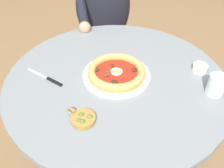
{
  "coord_description": "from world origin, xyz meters",
  "views": [
    {
      "loc": [
        0.09,
        -0.8,
        1.39
      ],
      "look_at": [
        -0.01,
        -0.04,
        0.71
      ],
      "focal_mm": 37.73,
      "sensor_mm": 36.0,
      "label": 1
    }
  ],
  "objects_px": {
    "olive_pan": "(83,119)",
    "ramekin_capers": "(200,68)",
    "dining_table": "(116,101)",
    "diner_person": "(104,34)",
    "pizza_on_plate": "(117,72)",
    "water_glass": "(216,86)",
    "steak_knife": "(49,79)",
    "cafe_chair_diner": "(102,25)"
  },
  "relations": [
    {
      "from": "olive_pan",
      "to": "ramekin_capers",
      "type": "bearing_deg",
      "value": 38.0
    },
    {
      "from": "dining_table",
      "to": "ramekin_capers",
      "type": "height_order",
      "value": "ramekin_capers"
    },
    {
      "from": "ramekin_capers",
      "to": "diner_person",
      "type": "relative_size",
      "value": 0.06
    },
    {
      "from": "pizza_on_plate",
      "to": "diner_person",
      "type": "height_order",
      "value": "diner_person"
    },
    {
      "from": "water_glass",
      "to": "ramekin_capers",
      "type": "distance_m",
      "value": 0.15
    },
    {
      "from": "water_glass",
      "to": "steak_knife",
      "type": "bearing_deg",
      "value": -179.17
    },
    {
      "from": "pizza_on_plate",
      "to": "steak_knife",
      "type": "xyz_separation_m",
      "value": [
        -0.29,
        -0.07,
        -0.02
      ]
    },
    {
      "from": "pizza_on_plate",
      "to": "steak_knife",
      "type": "distance_m",
      "value": 0.3
    },
    {
      "from": "water_glass",
      "to": "ramekin_capers",
      "type": "bearing_deg",
      "value": 104.52
    },
    {
      "from": "pizza_on_plate",
      "to": "ramekin_capers",
      "type": "bearing_deg",
      "value": 13.45
    },
    {
      "from": "pizza_on_plate",
      "to": "cafe_chair_diner",
      "type": "distance_m",
      "value": 0.9
    },
    {
      "from": "pizza_on_plate",
      "to": "diner_person",
      "type": "xyz_separation_m",
      "value": [
        -0.18,
        0.71,
        -0.22
      ]
    },
    {
      "from": "ramekin_capers",
      "to": "pizza_on_plate",
      "type": "bearing_deg",
      "value": -166.55
    },
    {
      "from": "ramekin_capers",
      "to": "olive_pan",
      "type": "xyz_separation_m",
      "value": [
        -0.46,
        -0.36,
        -0.01
      ]
    },
    {
      "from": "olive_pan",
      "to": "cafe_chair_diner",
      "type": "xyz_separation_m",
      "value": [
        -0.12,
        1.12,
        -0.21
      ]
    },
    {
      "from": "pizza_on_plate",
      "to": "steak_knife",
      "type": "height_order",
      "value": "pizza_on_plate"
    },
    {
      "from": "dining_table",
      "to": "steak_knife",
      "type": "height_order",
      "value": "steak_knife"
    },
    {
      "from": "dining_table",
      "to": "diner_person",
      "type": "xyz_separation_m",
      "value": [
        -0.18,
        0.72,
        -0.05
      ]
    },
    {
      "from": "dining_table",
      "to": "diner_person",
      "type": "bearing_deg",
      "value": 104.03
    },
    {
      "from": "dining_table",
      "to": "water_glass",
      "type": "distance_m",
      "value": 0.45
    },
    {
      "from": "dining_table",
      "to": "pizza_on_plate",
      "type": "bearing_deg",
      "value": 54.83
    },
    {
      "from": "ramekin_capers",
      "to": "diner_person",
      "type": "distance_m",
      "value": 0.86
    },
    {
      "from": "ramekin_capers",
      "to": "dining_table",
      "type": "bearing_deg",
      "value": -165.8
    },
    {
      "from": "dining_table",
      "to": "cafe_chair_diner",
      "type": "relative_size",
      "value": 1.12
    },
    {
      "from": "ramekin_capers",
      "to": "cafe_chair_diner",
      "type": "height_order",
      "value": "cafe_chair_diner"
    },
    {
      "from": "pizza_on_plate",
      "to": "cafe_chair_diner",
      "type": "relative_size",
      "value": 0.34
    },
    {
      "from": "ramekin_capers",
      "to": "water_glass",
      "type": "bearing_deg",
      "value": -75.48
    },
    {
      "from": "diner_person",
      "to": "cafe_chair_diner",
      "type": "relative_size",
      "value": 1.35
    },
    {
      "from": "water_glass",
      "to": "pizza_on_plate",
      "type": "bearing_deg",
      "value": 172.04
    },
    {
      "from": "steak_knife",
      "to": "ramekin_capers",
      "type": "relative_size",
      "value": 2.97
    },
    {
      "from": "dining_table",
      "to": "olive_pan",
      "type": "xyz_separation_m",
      "value": [
        -0.09,
        -0.26,
        0.16
      ]
    },
    {
      "from": "cafe_chair_diner",
      "to": "olive_pan",
      "type": "bearing_deg",
      "value": -83.75
    },
    {
      "from": "cafe_chair_diner",
      "to": "diner_person",
      "type": "bearing_deg",
      "value": -76.78
    },
    {
      "from": "dining_table",
      "to": "ramekin_capers",
      "type": "xyz_separation_m",
      "value": [
        0.37,
        0.09,
        0.17
      ]
    },
    {
      "from": "dining_table",
      "to": "cafe_chair_diner",
      "type": "bearing_deg",
      "value": 103.9
    },
    {
      "from": "ramekin_capers",
      "to": "olive_pan",
      "type": "relative_size",
      "value": 0.58
    },
    {
      "from": "dining_table",
      "to": "cafe_chair_diner",
      "type": "distance_m",
      "value": 0.88
    },
    {
      "from": "steak_knife",
      "to": "ramekin_capers",
      "type": "distance_m",
      "value": 0.67
    },
    {
      "from": "dining_table",
      "to": "diner_person",
      "type": "height_order",
      "value": "diner_person"
    },
    {
      "from": "pizza_on_plate",
      "to": "dining_table",
      "type": "bearing_deg",
      "value": -125.17
    },
    {
      "from": "water_glass",
      "to": "olive_pan",
      "type": "bearing_deg",
      "value": -156.6
    },
    {
      "from": "pizza_on_plate",
      "to": "olive_pan",
      "type": "height_order",
      "value": "pizza_on_plate"
    }
  ]
}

